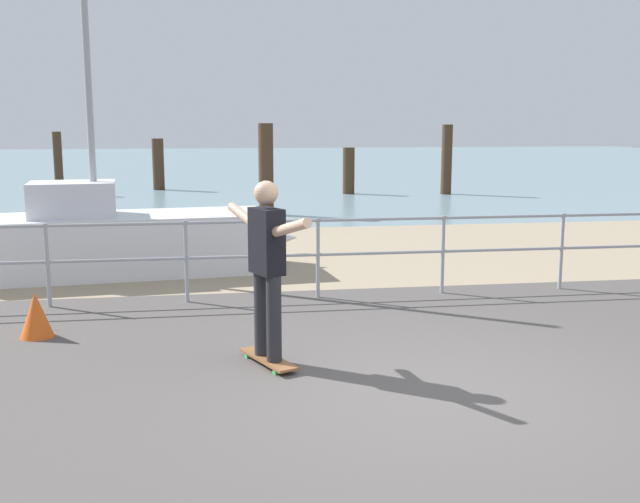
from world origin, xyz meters
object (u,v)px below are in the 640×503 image
at_px(skateboard, 268,359).
at_px(traffic_cone, 36,316).
at_px(sailboat, 129,240).
at_px(skateboarder, 267,259).

height_order(skateboard, traffic_cone, traffic_cone).
relative_size(sailboat, skateboard, 6.41).
xyz_separation_m(skateboard, traffic_cone, (-2.33, 1.26, 0.18)).
distance_m(sailboat, skateboard, 4.92).
height_order(skateboarder, traffic_cone, skateboarder).
xyz_separation_m(skateboarder, traffic_cone, (-2.33, 1.26, -0.77)).
bearing_deg(sailboat, skateboarder, -69.77).
height_order(skateboard, skateboarder, skateboarder).
relative_size(skateboard, skateboarder, 0.49).
xyz_separation_m(skateboard, skateboarder, (0.00, -0.00, 0.95)).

